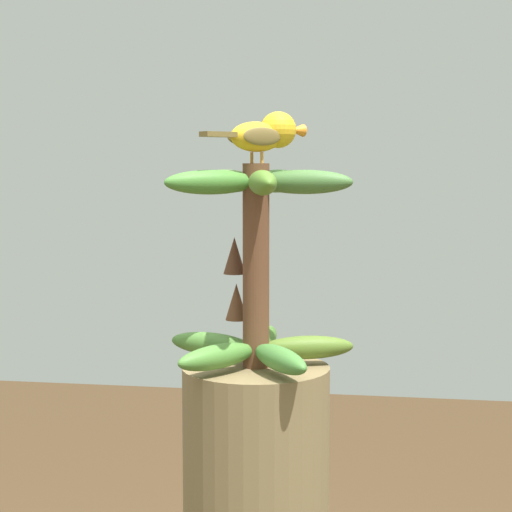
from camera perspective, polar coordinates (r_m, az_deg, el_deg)
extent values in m
cylinder|color=brown|center=(1.41, 0.00, -0.66)|extent=(0.04, 0.04, 0.33)
ellipsoid|color=#46772F|center=(1.47, -2.89, -5.68)|extent=(0.16, 0.09, 0.04)
ellipsoid|color=#487F32|center=(1.37, -2.51, -6.49)|extent=(0.12, 0.15, 0.04)
ellipsoid|color=#447E36|center=(1.35, 1.56, -6.65)|extent=(0.12, 0.15, 0.04)
ellipsoid|color=#506E24|center=(1.44, 3.29, -5.90)|extent=(0.16, 0.08, 0.04)
ellipsoid|color=#3F6C26|center=(1.51, 0.55, -5.36)|extent=(0.04, 0.15, 0.04)
ellipsoid|color=#437E2F|center=(1.37, -2.88, 4.77)|extent=(0.15, 0.12, 0.04)
ellipsoid|color=#4B7626|center=(1.32, 0.41, 4.74)|extent=(0.08, 0.16, 0.04)
ellipsoid|color=#416B33|center=(1.38, 3.09, 4.78)|extent=(0.16, 0.04, 0.04)
ellipsoid|color=#3F7930|center=(1.46, 1.43, 4.85)|extent=(0.09, 0.16, 0.04)
ellipsoid|color=#4E7731|center=(1.45, -2.05, 4.84)|extent=(0.14, 0.12, 0.04)
cone|color=#4C2D1E|center=(1.43, -1.40, 0.03)|extent=(0.04, 0.04, 0.06)
cone|color=brown|center=(1.45, -1.27, -2.96)|extent=(0.04, 0.04, 0.06)
cylinder|color=#C68933|center=(1.39, 0.35, 6.35)|extent=(0.01, 0.00, 0.02)
cylinder|color=#C68933|center=(1.41, -0.27, 6.35)|extent=(0.01, 0.00, 0.02)
ellipsoid|color=gold|center=(1.40, 0.04, 7.68)|extent=(0.10, 0.10, 0.05)
ellipsoid|color=brown|center=(1.38, 0.41, 7.71)|extent=(0.06, 0.06, 0.03)
ellipsoid|color=brown|center=(1.42, -0.64, 7.66)|extent=(0.06, 0.06, 0.03)
cube|color=brown|center=(1.36, -2.44, 7.83)|extent=(0.06, 0.06, 0.01)
sphere|color=gold|center=(1.43, 1.44, 8.12)|extent=(0.06, 0.06, 0.06)
sphere|color=black|center=(1.45, 1.12, 8.26)|extent=(0.01, 0.01, 0.01)
cone|color=orange|center=(1.45, 2.58, 8.08)|extent=(0.04, 0.04, 0.02)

